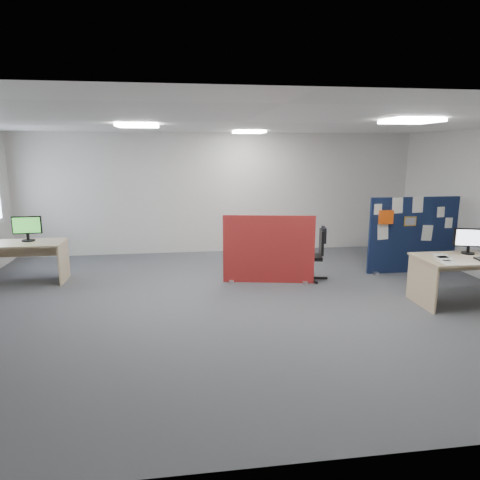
{
  "coord_description": "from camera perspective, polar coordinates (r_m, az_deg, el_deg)",
  "views": [
    {
      "loc": [
        -0.91,
        -6.21,
        2.31
      ],
      "look_at": [
        -0.04,
        -0.04,
        1.0
      ],
      "focal_mm": 32.0,
      "sensor_mm": 36.0,
      "label": 1
    }
  ],
  "objects": [
    {
      "name": "floor",
      "position": [
        6.69,
        0.28,
        -8.34
      ],
      "size": [
        9.0,
        9.0,
        0.0
      ],
      "primitive_type": "plane",
      "color": "#4C4E53",
      "rests_on": "ground"
    },
    {
      "name": "second_desk",
      "position": [
        8.47,
        -26.93,
        -1.48
      ],
      "size": [
        1.42,
        0.71,
        0.73
      ],
      "color": "tan",
      "rests_on": "floor"
    },
    {
      "name": "navy_divider",
      "position": [
        8.78,
        21.93,
        0.69
      ],
      "size": [
        1.76,
        0.3,
        1.46
      ],
      "color": "#0F1B37",
      "rests_on": "floor"
    },
    {
      "name": "red_divider",
      "position": [
        7.53,
        3.83,
        -1.35
      ],
      "size": [
        1.59,
        0.35,
        1.21
      ],
      "rotation": [
        0.0,
        0.0,
        -0.19
      ],
      "color": "maroon",
      "rests_on": "floor"
    },
    {
      "name": "ceiling_lights",
      "position": [
        7.0,
        2.28,
        14.81
      ],
      "size": [
        4.1,
        4.1,
        0.04
      ],
      "color": "white",
      "rests_on": "ceiling"
    },
    {
      "name": "wall_back",
      "position": [
        9.8,
        -2.69,
        6.23
      ],
      "size": [
        9.0,
        0.02,
        2.7
      ],
      "primitive_type": "cube",
      "color": "silver",
      "rests_on": "floor"
    },
    {
      "name": "ceiling",
      "position": [
        6.29,
        0.3,
        15.43
      ],
      "size": [
        9.0,
        7.0,
        0.02
      ],
      "primitive_type": "cube",
      "color": "white",
      "rests_on": "wall_back"
    },
    {
      "name": "monitor_main",
      "position": [
        7.51,
        28.25,
        0.04
      ],
      "size": [
        0.44,
        0.19,
        0.4
      ],
      "rotation": [
        0.0,
        0.0,
        -0.34
      ],
      "color": "black",
      "rests_on": "main_desk"
    },
    {
      "name": "desk_papers",
      "position": [
        7.37,
        28.41,
        -1.95
      ],
      "size": [
        1.39,
        0.83,
        0.0
      ],
      "color": "white",
      "rests_on": "main_desk"
    },
    {
      "name": "monitor_second",
      "position": [
        8.44,
        -26.52,
        1.5
      ],
      "size": [
        0.49,
        0.22,
        0.44
      ],
      "rotation": [
        0.0,
        0.0,
        0.06
      ],
      "color": "black",
      "rests_on": "second_desk"
    },
    {
      "name": "office_chair",
      "position": [
        7.81,
        10.06,
        -1.41
      ],
      "size": [
        0.63,
        0.62,
        0.95
      ],
      "rotation": [
        0.0,
        0.0,
        -0.2
      ],
      "color": "black",
      "rests_on": "floor"
    },
    {
      "name": "main_desk",
      "position": [
        7.5,
        29.06,
        -3.1
      ],
      "size": [
        1.9,
        0.84,
        0.73
      ],
      "color": "tan",
      "rests_on": "floor"
    },
    {
      "name": "wall_front",
      "position": [
        3.02,
        10.03,
        -6.85
      ],
      "size": [
        9.0,
        0.02,
        2.7
      ],
      "primitive_type": "cube",
      "color": "silver",
      "rests_on": "floor"
    }
  ]
}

